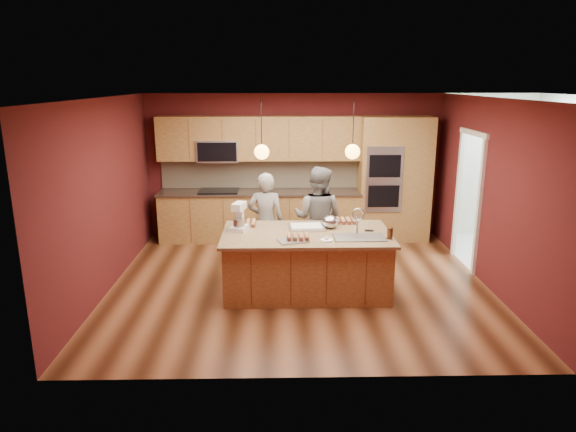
{
  "coord_description": "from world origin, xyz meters",
  "views": [
    {
      "loc": [
        -0.32,
        -7.12,
        2.93
      ],
      "look_at": [
        -0.17,
        -0.1,
        1.07
      ],
      "focal_mm": 32.0,
      "sensor_mm": 36.0,
      "label": 1
    }
  ],
  "objects_px": {
    "person_right": "(318,219)",
    "mixing_bowl": "(330,222)",
    "stand_mixer": "(239,218)",
    "island": "(307,261)",
    "person_left": "(266,222)"
  },
  "relations": [
    {
      "from": "person_left",
      "to": "person_right",
      "type": "height_order",
      "value": "person_right"
    },
    {
      "from": "person_left",
      "to": "stand_mixer",
      "type": "xyz_separation_m",
      "value": [
        -0.36,
        -0.74,
        0.26
      ]
    },
    {
      "from": "person_right",
      "to": "mixing_bowl",
      "type": "relative_size",
      "value": 7.17
    },
    {
      "from": "island",
      "to": "mixing_bowl",
      "type": "distance_m",
      "value": 0.66
    },
    {
      "from": "island",
      "to": "stand_mixer",
      "type": "bearing_deg",
      "value": 169.8
    },
    {
      "from": "stand_mixer",
      "to": "island",
      "type": "bearing_deg",
      "value": 6.09
    },
    {
      "from": "stand_mixer",
      "to": "mixing_bowl",
      "type": "xyz_separation_m",
      "value": [
        1.3,
        0.07,
        -0.08
      ]
    },
    {
      "from": "island",
      "to": "person_right",
      "type": "relative_size",
      "value": 1.42
    },
    {
      "from": "island",
      "to": "mixing_bowl",
      "type": "xyz_separation_m",
      "value": [
        0.34,
        0.24,
        0.51
      ]
    },
    {
      "from": "person_left",
      "to": "stand_mixer",
      "type": "distance_m",
      "value": 0.86
    },
    {
      "from": "island",
      "to": "mixing_bowl",
      "type": "height_order",
      "value": "island"
    },
    {
      "from": "stand_mixer",
      "to": "person_left",
      "type": "bearing_deg",
      "value": 80.44
    },
    {
      "from": "person_right",
      "to": "stand_mixer",
      "type": "bearing_deg",
      "value": 54.74
    },
    {
      "from": "person_left",
      "to": "stand_mixer",
      "type": "bearing_deg",
      "value": 68.62
    },
    {
      "from": "mixing_bowl",
      "to": "stand_mixer",
      "type": "bearing_deg",
      "value": -177.08
    }
  ]
}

